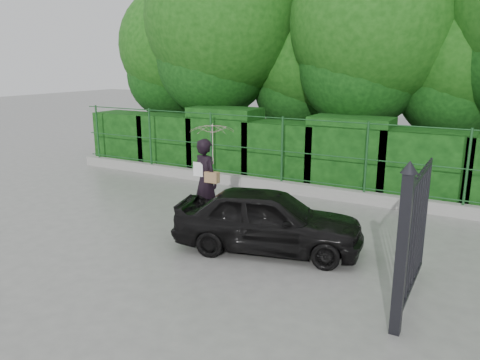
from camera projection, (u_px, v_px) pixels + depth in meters
The scene contains 8 objects.
ground at pixel (172, 242), 9.44m from camera, with size 80.00×80.00×0.00m, color gray.
kerb at pixel (268, 185), 13.22m from camera, with size 14.00×0.25×0.30m, color #9E9E99.
fence at pixel (276, 149), 12.86m from camera, with size 14.13×0.06×1.80m.
hedge at pixel (284, 151), 13.86m from camera, with size 14.20×1.20×2.14m.
trees at pixel (350, 25), 14.33m from camera, with size 17.10×6.15×8.08m.
gate at pixel (409, 238), 6.38m from camera, with size 0.22×2.33×2.36m.
woman at pixel (210, 158), 10.38m from camera, with size 1.05×1.03×2.23m.
car at pixel (268, 220), 8.90m from camera, with size 1.44×3.58×1.22m, color black.
Camera 1 is at (5.48, -7.08, 3.53)m, focal length 35.00 mm.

